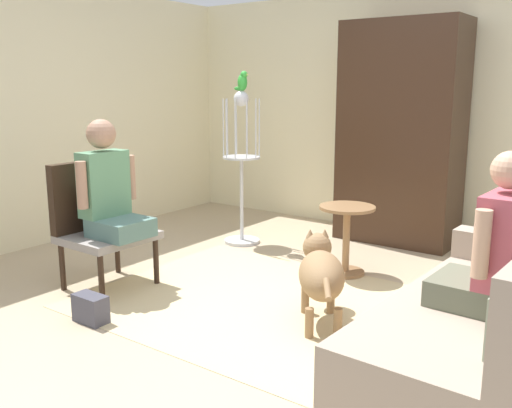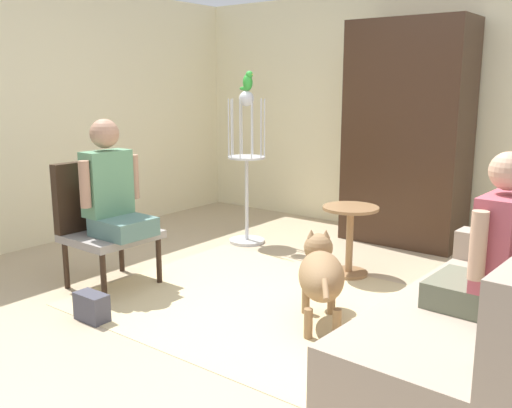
% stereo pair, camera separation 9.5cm
% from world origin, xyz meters
% --- Properties ---
extents(ground_plane, '(6.85, 6.85, 0.00)m').
position_xyz_m(ground_plane, '(0.00, 0.00, 0.00)').
color(ground_plane, tan).
extents(back_wall, '(6.31, 0.12, 2.54)m').
position_xyz_m(back_wall, '(0.00, 2.67, 1.27)').
color(back_wall, beige).
rests_on(back_wall, ground).
extents(left_wall, '(0.12, 5.82, 2.54)m').
position_xyz_m(left_wall, '(-2.92, 0.30, 1.27)').
color(left_wall, beige).
rests_on(left_wall, ground).
extents(area_rug, '(2.83, 2.00, 0.01)m').
position_xyz_m(area_rug, '(0.02, 0.05, 0.00)').
color(area_rug, '#C6B284').
rests_on(area_rug, ground).
extents(couch, '(0.98, 1.92, 0.91)m').
position_xyz_m(couch, '(1.50, -0.14, 0.31)').
color(couch, gray).
rests_on(couch, ground).
extents(armchair, '(0.59, 0.65, 0.98)m').
position_xyz_m(armchair, '(-1.47, -0.37, 0.56)').
color(armchair, black).
rests_on(armchair, ground).
extents(person_on_couch, '(0.44, 0.56, 0.83)m').
position_xyz_m(person_on_couch, '(1.45, -0.17, 0.75)').
color(person_on_couch, '#5D614D').
extents(person_on_armchair, '(0.49, 0.54, 0.88)m').
position_xyz_m(person_on_armchair, '(-1.30, -0.38, 0.79)').
color(person_on_armchair, slate).
extents(round_end_table, '(0.46, 0.46, 0.59)m').
position_xyz_m(round_end_table, '(0.03, 1.00, 0.35)').
color(round_end_table, olive).
rests_on(round_end_table, ground).
extents(dog, '(0.59, 0.78, 0.57)m').
position_xyz_m(dog, '(0.35, 0.01, 0.35)').
color(dog, olive).
rests_on(dog, ground).
extents(bird_cage_stand, '(0.37, 0.37, 1.51)m').
position_xyz_m(bird_cage_stand, '(-1.28, 1.26, 0.72)').
color(bird_cage_stand, silver).
rests_on(bird_cage_stand, ground).
extents(parrot, '(0.17, 0.10, 0.19)m').
position_xyz_m(parrot, '(-1.27, 1.26, 1.60)').
color(parrot, green).
rests_on(parrot, bird_cage_stand).
extents(armoire_cabinet, '(1.16, 0.56, 2.19)m').
position_xyz_m(armoire_cabinet, '(-0.05, 2.26, 1.09)').
color(armoire_cabinet, '#382316').
rests_on(armoire_cabinet, ground).
extents(handbag, '(0.25, 0.13, 0.19)m').
position_xyz_m(handbag, '(-0.90, -0.91, 0.10)').
color(handbag, '#3F3F4C').
rests_on(handbag, ground).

